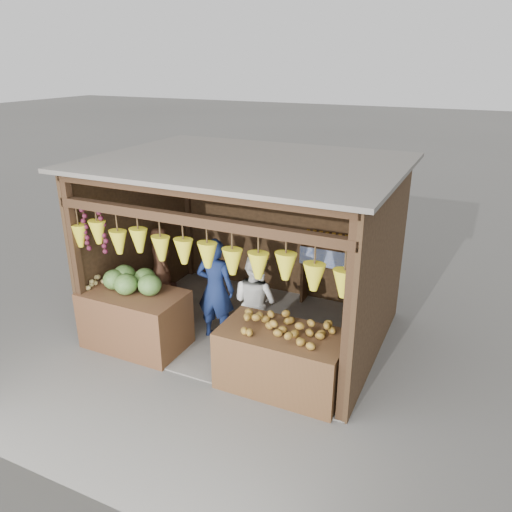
{
  "coord_description": "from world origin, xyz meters",
  "views": [
    {
      "loc": [
        3.06,
        -6.18,
        3.97
      ],
      "look_at": [
        0.2,
        -0.1,
        1.3
      ],
      "focal_mm": 35.0,
      "sensor_mm": 36.0,
      "label": 1
    }
  ],
  "objects_px": {
    "counter_left": "(135,319)",
    "vendor_seated": "(160,257)",
    "woman_standing": "(255,302)",
    "man_standing": "(215,289)",
    "counter_right": "(282,360)"
  },
  "relations": [
    {
      "from": "man_standing",
      "to": "counter_right",
      "type": "bearing_deg",
      "value": 146.39
    },
    {
      "from": "counter_left",
      "to": "man_standing",
      "type": "height_order",
      "value": "man_standing"
    },
    {
      "from": "man_standing",
      "to": "vendor_seated",
      "type": "distance_m",
      "value": 1.54
    },
    {
      "from": "counter_left",
      "to": "vendor_seated",
      "type": "xyz_separation_m",
      "value": [
        -0.46,
        1.31,
        0.42
      ]
    },
    {
      "from": "man_standing",
      "to": "vendor_seated",
      "type": "relative_size",
      "value": 1.55
    },
    {
      "from": "woman_standing",
      "to": "vendor_seated",
      "type": "xyz_separation_m",
      "value": [
        -2.06,
        0.6,
        0.12
      ]
    },
    {
      "from": "woman_standing",
      "to": "vendor_seated",
      "type": "relative_size",
      "value": 1.42
    },
    {
      "from": "counter_left",
      "to": "counter_right",
      "type": "height_order",
      "value": "counter_left"
    },
    {
      "from": "counter_left",
      "to": "vendor_seated",
      "type": "bearing_deg",
      "value": 109.35
    },
    {
      "from": "counter_right",
      "to": "vendor_seated",
      "type": "xyz_separation_m",
      "value": [
        -2.78,
        1.33,
        0.45
      ]
    },
    {
      "from": "counter_right",
      "to": "woman_standing",
      "type": "bearing_deg",
      "value": 134.76
    },
    {
      "from": "counter_right",
      "to": "woman_standing",
      "type": "relative_size",
      "value": 1.09
    },
    {
      "from": "counter_left",
      "to": "counter_right",
      "type": "distance_m",
      "value": 2.32
    },
    {
      "from": "woman_standing",
      "to": "man_standing",
      "type": "bearing_deg",
      "value": 17.19
    },
    {
      "from": "counter_left",
      "to": "man_standing",
      "type": "relative_size",
      "value": 0.92
    }
  ]
}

